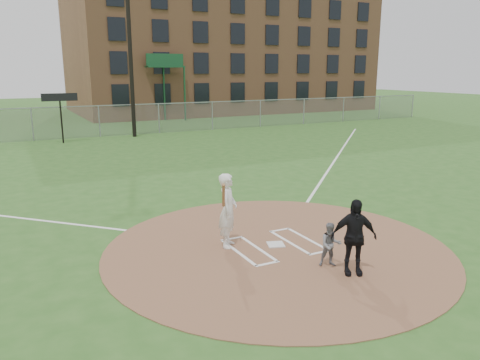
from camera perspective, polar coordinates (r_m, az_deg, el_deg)
name	(u,v)px	position (r m, az deg, el deg)	size (l,w,h in m)	color
ground	(277,248)	(11.62, 4.55, -8.29)	(140.00, 140.00, 0.00)	#2B571E
dirt_circle	(277,248)	(11.61, 4.55, -8.25)	(8.40, 8.40, 0.02)	brown
home_plate	(276,244)	(11.76, 4.38, -7.84)	(0.41, 0.41, 0.03)	silver
foul_line_first	(337,157)	(23.77, 11.70, 2.71)	(0.10, 24.00, 0.01)	white
catcher	(331,245)	(10.57, 10.98, -7.75)	(0.48, 0.38, 0.99)	slate
umpire	(354,237)	(10.18, 13.69, -6.75)	(0.96, 0.40, 1.65)	black
batters_boxes	(274,245)	(11.73, 4.17, -7.94)	(2.08, 1.88, 0.01)	white
batter_at_plate	(228,210)	(11.37, -1.49, -3.71)	(0.83, 1.09, 1.83)	white
outfield_fence	(99,121)	(31.85, -16.78, 6.90)	(56.08, 0.08, 2.03)	slate
brick_warehouse	(220,38)	(51.99, -2.51, 16.88)	(30.00, 17.17, 15.00)	#A46947
light_pole	(129,31)	(31.22, -13.36, 17.28)	(1.20, 0.30, 12.22)	black
scoreboard_sign	(60,103)	(29.60, -21.10, 8.80)	(2.00, 0.10, 2.93)	black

